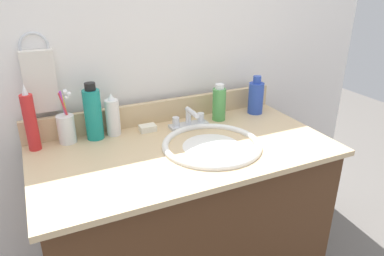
{
  "coord_description": "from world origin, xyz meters",
  "views": [
    {
      "loc": [
        -0.46,
        -1.05,
        1.31
      ],
      "look_at": [
        0.03,
        0.0,
        0.8
      ],
      "focal_mm": 33.56,
      "sensor_mm": 36.0,
      "label": 1
    }
  ],
  "objects_px": {
    "cup_white_ceramic": "(67,128)",
    "soap_bar": "(148,128)",
    "faucet": "(189,120)",
    "bottle_lotion_white": "(113,116)",
    "bottle_shampoo_blue": "(256,97)",
    "hand_towel": "(40,82)",
    "bottle_toner_green": "(219,103)",
    "bottle_mouthwash_teal": "(93,113)",
    "bottle_spray_red": "(30,121)"
  },
  "relations": [
    {
      "from": "cup_white_ceramic",
      "to": "soap_bar",
      "type": "relative_size",
      "value": 3.1
    },
    {
      "from": "faucet",
      "to": "cup_white_ceramic",
      "type": "relative_size",
      "value": 0.81
    },
    {
      "from": "bottle_lotion_white",
      "to": "faucet",
      "type": "bearing_deg",
      "value": -10.76
    },
    {
      "from": "faucet",
      "to": "bottle_shampoo_blue",
      "type": "height_order",
      "value": "bottle_shampoo_blue"
    },
    {
      "from": "bottle_lotion_white",
      "to": "hand_towel",
      "type": "bearing_deg",
      "value": 162.84
    },
    {
      "from": "bottle_toner_green",
      "to": "bottle_shampoo_blue",
      "type": "height_order",
      "value": "bottle_shampoo_blue"
    },
    {
      "from": "hand_towel",
      "to": "bottle_mouthwash_teal",
      "type": "relative_size",
      "value": 1.02
    },
    {
      "from": "bottle_spray_red",
      "to": "bottle_toner_green",
      "type": "xyz_separation_m",
      "value": [
        0.72,
        -0.03,
        -0.03
      ]
    },
    {
      "from": "bottle_mouthwash_teal",
      "to": "faucet",
      "type": "bearing_deg",
      "value": -8.3
    },
    {
      "from": "bottle_spray_red",
      "to": "cup_white_ceramic",
      "type": "relative_size",
      "value": 1.21
    },
    {
      "from": "faucet",
      "to": "bottle_lotion_white",
      "type": "relative_size",
      "value": 0.97
    },
    {
      "from": "hand_towel",
      "to": "faucet",
      "type": "distance_m",
      "value": 0.57
    },
    {
      "from": "bottle_spray_red",
      "to": "bottle_shampoo_blue",
      "type": "height_order",
      "value": "bottle_spray_red"
    },
    {
      "from": "bottle_shampoo_blue",
      "to": "soap_bar",
      "type": "relative_size",
      "value": 2.61
    },
    {
      "from": "hand_towel",
      "to": "bottle_toner_green",
      "type": "distance_m",
      "value": 0.69
    },
    {
      "from": "faucet",
      "to": "bottle_toner_green",
      "type": "height_order",
      "value": "bottle_toner_green"
    },
    {
      "from": "bottle_lotion_white",
      "to": "bottle_spray_red",
      "type": "bearing_deg",
      "value": -178.78
    },
    {
      "from": "bottle_spray_red",
      "to": "soap_bar",
      "type": "xyz_separation_m",
      "value": [
        0.41,
        -0.02,
        -0.09
      ]
    },
    {
      "from": "bottle_mouthwash_teal",
      "to": "bottle_toner_green",
      "type": "height_order",
      "value": "bottle_mouthwash_teal"
    },
    {
      "from": "faucet",
      "to": "bottle_lotion_white",
      "type": "bearing_deg",
      "value": 169.24
    },
    {
      "from": "bottle_lotion_white",
      "to": "soap_bar",
      "type": "distance_m",
      "value": 0.14
    },
    {
      "from": "bottle_spray_red",
      "to": "cup_white_ceramic",
      "type": "xyz_separation_m",
      "value": [
        0.11,
        0.01,
        -0.05
      ]
    },
    {
      "from": "faucet",
      "to": "bottle_shampoo_blue",
      "type": "xyz_separation_m",
      "value": [
        0.33,
        0.02,
        0.05
      ]
    },
    {
      "from": "bottle_spray_red",
      "to": "cup_white_ceramic",
      "type": "bearing_deg",
      "value": 5.35
    },
    {
      "from": "bottle_lotion_white",
      "to": "bottle_toner_green",
      "type": "distance_m",
      "value": 0.44
    },
    {
      "from": "faucet",
      "to": "bottle_toner_green",
      "type": "distance_m",
      "value": 0.15
    },
    {
      "from": "faucet",
      "to": "bottle_spray_red",
      "type": "bearing_deg",
      "value": 175.08
    },
    {
      "from": "bottle_lotion_white",
      "to": "bottle_shampoo_blue",
      "type": "relative_size",
      "value": 0.99
    },
    {
      "from": "hand_towel",
      "to": "bottle_toner_green",
      "type": "height_order",
      "value": "hand_towel"
    },
    {
      "from": "bottle_shampoo_blue",
      "to": "bottle_toner_green",
      "type": "bearing_deg",
      "value": -179.52
    },
    {
      "from": "bottle_spray_red",
      "to": "soap_bar",
      "type": "relative_size",
      "value": 3.74
    },
    {
      "from": "hand_towel",
      "to": "bottle_spray_red",
      "type": "bearing_deg",
      "value": -125.84
    },
    {
      "from": "hand_towel",
      "to": "bottle_lotion_white",
      "type": "bearing_deg",
      "value": -17.16
    },
    {
      "from": "hand_towel",
      "to": "bottle_toner_green",
      "type": "xyz_separation_m",
      "value": [
        0.67,
        -0.11,
        -0.15
      ]
    },
    {
      "from": "faucet",
      "to": "bottle_mouthwash_teal",
      "type": "height_order",
      "value": "bottle_mouthwash_teal"
    },
    {
      "from": "hand_towel",
      "to": "faucet",
      "type": "relative_size",
      "value": 1.38
    },
    {
      "from": "bottle_mouthwash_teal",
      "to": "bottle_shampoo_blue",
      "type": "xyz_separation_m",
      "value": [
        0.69,
        -0.03,
        -0.03
      ]
    },
    {
      "from": "hand_towel",
      "to": "bottle_mouthwash_teal",
      "type": "xyz_separation_m",
      "value": [
        0.16,
        -0.07,
        -0.12
      ]
    },
    {
      "from": "hand_towel",
      "to": "faucet",
      "type": "height_order",
      "value": "hand_towel"
    },
    {
      "from": "cup_white_ceramic",
      "to": "faucet",
      "type": "bearing_deg",
      "value": -7.42
    },
    {
      "from": "bottle_toner_green",
      "to": "bottle_shampoo_blue",
      "type": "relative_size",
      "value": 0.93
    },
    {
      "from": "cup_white_ceramic",
      "to": "bottle_mouthwash_teal",
      "type": "bearing_deg",
      "value": -4.13
    },
    {
      "from": "bottle_spray_red",
      "to": "bottle_mouthwash_teal",
      "type": "xyz_separation_m",
      "value": [
        0.21,
        0.0,
        -0.01
      ]
    },
    {
      "from": "bottle_shampoo_blue",
      "to": "cup_white_ceramic",
      "type": "distance_m",
      "value": 0.79
    },
    {
      "from": "bottle_spray_red",
      "to": "hand_towel",
      "type": "bearing_deg",
      "value": 54.16
    },
    {
      "from": "bottle_spray_red",
      "to": "cup_white_ceramic",
      "type": "height_order",
      "value": "bottle_spray_red"
    },
    {
      "from": "faucet",
      "to": "bottle_toner_green",
      "type": "xyz_separation_m",
      "value": [
        0.15,
        0.02,
        0.04
      ]
    },
    {
      "from": "bottle_mouthwash_teal",
      "to": "bottle_shampoo_blue",
      "type": "distance_m",
      "value": 0.69
    },
    {
      "from": "bottle_shampoo_blue",
      "to": "faucet",
      "type": "bearing_deg",
      "value": -176.7
    },
    {
      "from": "cup_white_ceramic",
      "to": "bottle_shampoo_blue",
      "type": "bearing_deg",
      "value": -2.97
    }
  ]
}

